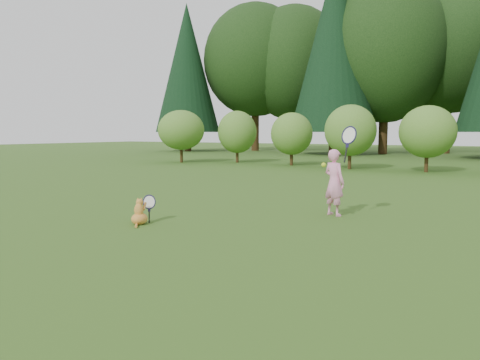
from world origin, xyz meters
The scene contains 6 objects.
ground centered at (0.00, 0.00, 0.00)m, with size 100.00×100.00×0.00m, color #265317.
shrub_row centered at (0.00, 13.00, 1.40)m, with size 28.00×3.00×2.80m, color #4A7C26, non-canonical shape.
woodland_backdrop centered at (0.00, 23.00, 7.50)m, with size 48.00×10.00×15.00m, color black, non-canonical shape.
child centered at (1.38, 2.14, 0.63)m, with size 0.72×0.51×1.78m.
cat centered at (-1.07, -0.26, 0.22)m, with size 0.39×0.66×0.58m.
tennis_ball centered at (1.50, 1.25, 0.97)m, with size 0.08×0.08×0.08m.
Camera 1 is at (4.22, -5.86, 1.50)m, focal length 35.00 mm.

